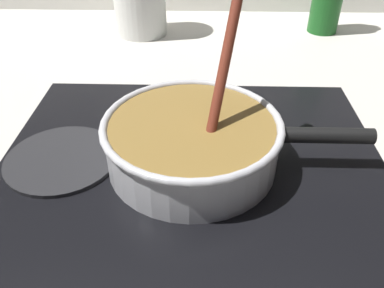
% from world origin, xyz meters
% --- Properties ---
extents(ground, '(2.40, 1.60, 0.04)m').
position_xyz_m(ground, '(0.00, 0.00, -0.02)').
color(ground, beige).
extents(hob_plate, '(0.56, 0.48, 0.01)m').
position_xyz_m(hob_plate, '(0.11, 0.05, 0.01)').
color(hob_plate, black).
rests_on(hob_plate, ground).
extents(burner_ring, '(0.19, 0.19, 0.01)m').
position_xyz_m(burner_ring, '(0.11, 0.05, 0.02)').
color(burner_ring, '#592D0C').
rests_on(burner_ring, hob_plate).
extents(spare_burner, '(0.16, 0.16, 0.01)m').
position_xyz_m(spare_burner, '(-0.08, 0.05, 0.01)').
color(spare_burner, '#262628').
rests_on(spare_burner, hob_plate).
extents(cooking_pan, '(0.37, 0.25, 0.26)m').
position_xyz_m(cooking_pan, '(0.12, 0.05, 0.05)').
color(cooking_pan, silver).
rests_on(cooking_pan, hob_plate).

